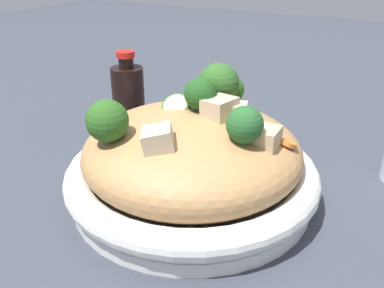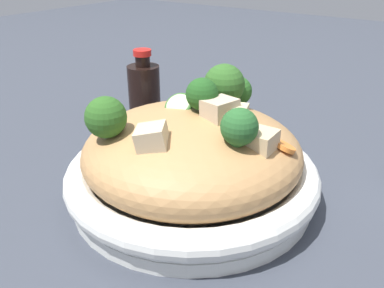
# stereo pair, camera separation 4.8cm
# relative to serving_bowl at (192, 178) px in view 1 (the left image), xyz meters

# --- Properties ---
(ground_plane) EXTENTS (3.00, 3.00, 0.00)m
(ground_plane) POSITION_rel_serving_bowl_xyz_m (0.00, 0.00, -0.02)
(ground_plane) COLOR #353A44
(serving_bowl) EXTENTS (0.30, 0.30, 0.05)m
(serving_bowl) POSITION_rel_serving_bowl_xyz_m (0.00, 0.00, 0.00)
(serving_bowl) COLOR white
(serving_bowl) RESTS_ON ground_plane
(noodle_heap) EXTENTS (0.26, 0.26, 0.09)m
(noodle_heap) POSITION_rel_serving_bowl_xyz_m (0.00, -0.00, 0.04)
(noodle_heap) COLOR #AF804E
(noodle_heap) RESTS_ON serving_bowl
(broccoli_florets) EXTENTS (0.19, 0.23, 0.07)m
(broccoli_florets) POSITION_rel_serving_bowl_xyz_m (0.00, -0.02, 0.09)
(broccoli_florets) COLOR #97B974
(broccoli_florets) RESTS_ON serving_bowl
(carrot_coins) EXTENTS (0.14, 0.08, 0.03)m
(carrot_coins) POSITION_rel_serving_bowl_xyz_m (-0.05, -0.04, 0.07)
(carrot_coins) COLOR orange
(carrot_coins) RESTS_ON serving_bowl
(zucchini_slices) EXTENTS (0.14, 0.07, 0.03)m
(zucchini_slices) POSITION_rel_serving_bowl_xyz_m (-0.02, -0.00, 0.08)
(zucchini_slices) COLOR beige
(zucchini_slices) RESTS_ON serving_bowl
(chicken_chunks) EXTENTS (0.13, 0.14, 0.04)m
(chicken_chunks) POSITION_rel_serving_bowl_xyz_m (-0.03, 0.01, 0.08)
(chicken_chunks) COLOR #CEB890
(chicken_chunks) RESTS_ON serving_bowl
(soy_sauce_bottle) EXTENTS (0.05, 0.05, 0.13)m
(soy_sauce_bottle) POSITION_rel_serving_bowl_xyz_m (0.21, -0.15, 0.03)
(soy_sauce_bottle) COLOR black
(soy_sauce_bottle) RESTS_ON ground_plane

